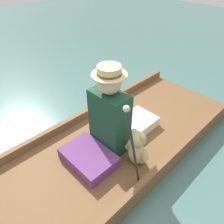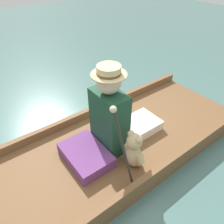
{
  "view_description": "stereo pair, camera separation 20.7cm",
  "coord_description": "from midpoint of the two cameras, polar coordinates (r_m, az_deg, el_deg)",
  "views": [
    {
      "loc": [
        1.17,
        -1.1,
        1.82
      ],
      "look_at": [
        -0.01,
        0.05,
        0.56
      ],
      "focal_mm": 35.0,
      "sensor_mm": 36.0,
      "label": 1
    },
    {
      "loc": [
        1.3,
        -0.95,
        1.82
      ],
      "look_at": [
        -0.01,
        0.05,
        0.56
      ],
      "focal_mm": 35.0,
      "sensor_mm": 36.0,
      "label": 2
    }
  ],
  "objects": [
    {
      "name": "walking_cane",
      "position": [
        1.58,
        1.67,
        -8.94
      ],
      "size": [
        0.04,
        0.25,
        0.94
      ],
      "color": "#2D2823",
      "rests_on": "punt_boat"
    },
    {
      "name": "punt_boat",
      "position": [
        2.37,
        -3.3,
        -10.03
      ],
      "size": [
        1.18,
        3.28,
        0.23
      ],
      "color": "brown",
      "rests_on": "ground_plane"
    },
    {
      "name": "seated_person",
      "position": [
        2.15,
        -1.76,
        -1.22
      ],
      "size": [
        0.38,
        0.8,
        0.91
      ],
      "rotation": [
        0.0,
        0.0,
        -0.19
      ],
      "color": "white",
      "rests_on": "punt_boat"
    },
    {
      "name": "seat_cushion",
      "position": [
        2.17,
        -8.92,
        -11.81
      ],
      "size": [
        0.52,
        0.36,
        0.12
      ],
      "color": "#6B3875",
      "rests_on": "punt_boat"
    },
    {
      "name": "teddy_bear",
      "position": [
        2.05,
        3.71,
        -9.64
      ],
      "size": [
        0.28,
        0.16,
        0.4
      ],
      "color": "tan",
      "rests_on": "punt_boat"
    },
    {
      "name": "wine_glass",
      "position": [
        2.66,
        -0.96,
        -0.22
      ],
      "size": [
        0.08,
        0.08,
        0.08
      ],
      "color": "silver",
      "rests_on": "punt_boat"
    },
    {
      "name": "ground_plane",
      "position": [
        2.42,
        -3.24,
        -11.22
      ],
      "size": [
        16.0,
        16.0,
        0.0
      ],
      "primitive_type": "plane",
      "color": "#476B66"
    }
  ]
}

